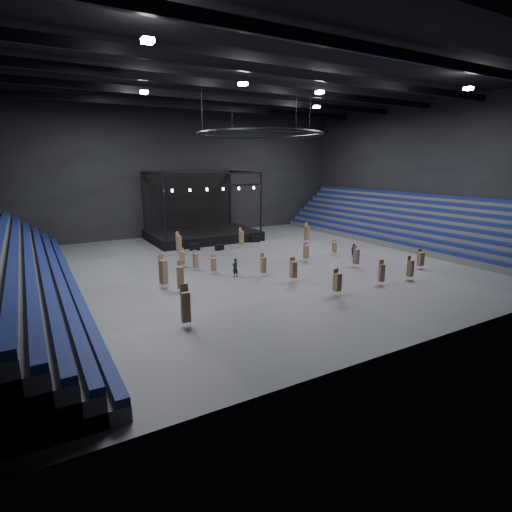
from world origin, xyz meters
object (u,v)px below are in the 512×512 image
chair_stack_6 (334,247)px  chair_stack_13 (421,258)px  chair_stack_17 (180,277)px  crew_member (354,250)px  chair_stack_5 (241,237)px  chair_stack_9 (196,260)px  man_center (235,268)px  chair_stack_11 (263,264)px  chair_stack_16 (293,269)px  chair_stack_1 (186,306)px  chair_stack_2 (306,252)px  chair_stack_15 (213,264)px  chair_stack_8 (307,233)px  chair_stack_3 (182,257)px  chair_stack_7 (410,268)px  stage (200,228)px  chair_stack_10 (382,272)px  flight_case_left (195,247)px  flight_case_mid (219,247)px  chair_stack_12 (356,256)px  flight_case_right (255,239)px  chair_stack_14 (163,271)px  chair_stack_4 (179,243)px  chair_stack_0 (337,282)px

chair_stack_6 → chair_stack_13: (3.27, -8.96, 0.15)m
chair_stack_17 → crew_member: bearing=31.5°
chair_stack_5 → chair_stack_9: size_ratio=1.26×
chair_stack_6 → man_center: size_ratio=1.01×
chair_stack_6 → chair_stack_11: chair_stack_11 is taller
chair_stack_11 → chair_stack_16: size_ratio=0.97×
chair_stack_1 → chair_stack_2: chair_stack_1 is taller
chair_stack_16 → chair_stack_17: bearing=172.4°
chair_stack_15 → chair_stack_16: bearing=-43.5°
chair_stack_1 → chair_stack_6: chair_stack_1 is taller
chair_stack_8 → chair_stack_3: bearing=-172.9°
chair_stack_7 → chair_stack_9: bearing=131.4°
stage → chair_stack_10: (5.24, -27.96, -0.31)m
chair_stack_6 → crew_member: size_ratio=1.23×
chair_stack_6 → flight_case_left: bearing=161.3°
chair_stack_16 → flight_case_mid: bearing=94.4°
stage → chair_stack_15: 18.60m
chair_stack_5 → chair_stack_12: bearing=-90.6°
chair_stack_12 → chair_stack_8: bearing=68.2°
chair_stack_13 → chair_stack_17: bearing=177.8°
chair_stack_17 → flight_case_left: bearing=89.3°
stage → flight_case_left: 7.64m
flight_case_right → chair_stack_14: (-16.65, -13.71, 1.08)m
chair_stack_2 → chair_stack_7: (3.83, -10.28, 0.07)m
chair_stack_9 → chair_stack_10: 17.37m
chair_stack_1 → chair_stack_3: 15.42m
chair_stack_3 → chair_stack_14: bearing=-112.7°
chair_stack_6 → chair_stack_5: bearing=149.4°
stage → chair_stack_4: bearing=-126.0°
chair_stack_2 → chair_stack_4: size_ratio=0.76×
chair_stack_16 → chair_stack_17: chair_stack_17 is taller
chair_stack_7 → chair_stack_8: size_ratio=0.82×
crew_member → chair_stack_4: bearing=56.9°
chair_stack_7 → chair_stack_15: bearing=134.8°
chair_stack_8 → man_center: 17.96m
flight_case_left → chair_stack_11: chair_stack_11 is taller
stage → chair_stack_13: stage is taller
crew_member → chair_stack_2: bearing=80.6°
chair_stack_6 → chair_stack_15: 15.13m
man_center → chair_stack_10: bearing=121.8°
flight_case_mid → chair_stack_12: chair_stack_12 is taller
flight_case_left → chair_stack_2: (8.21, -11.24, 0.69)m
chair_stack_1 → chair_stack_5: size_ratio=1.13×
stage → chair_stack_13: (12.51, -26.23, -0.33)m
chair_stack_7 → chair_stack_12: bearing=90.8°
chair_stack_2 → chair_stack_5: chair_stack_5 is taller
flight_case_right → crew_member: (5.30, -13.00, 0.31)m
chair_stack_7 → chair_stack_11: 13.18m
chair_stack_4 → chair_stack_13: size_ratio=1.31×
stage → chair_stack_0: stage is taller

